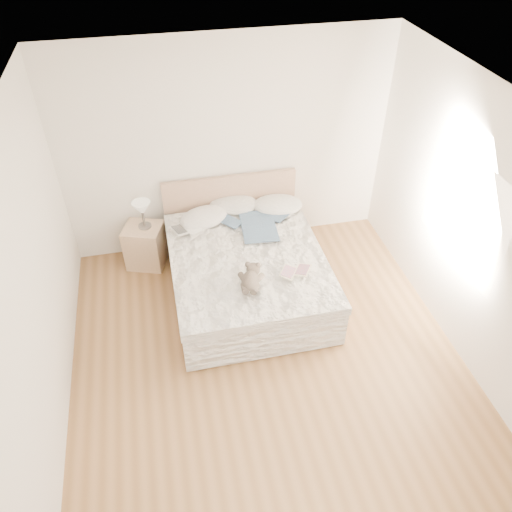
# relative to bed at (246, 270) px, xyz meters

# --- Properties ---
(floor) EXTENTS (4.00, 4.50, 0.00)m
(floor) POSITION_rel_bed_xyz_m (0.00, -1.19, -0.31)
(floor) COLOR brown
(floor) RESTS_ON ground
(ceiling) EXTENTS (4.00, 4.50, 0.00)m
(ceiling) POSITION_rel_bed_xyz_m (0.00, -1.19, 2.39)
(ceiling) COLOR white
(ceiling) RESTS_ON ground
(wall_back) EXTENTS (4.00, 0.02, 2.70)m
(wall_back) POSITION_rel_bed_xyz_m (0.00, 1.06, 1.04)
(wall_back) COLOR white
(wall_back) RESTS_ON ground
(wall_left) EXTENTS (0.02, 4.50, 2.70)m
(wall_left) POSITION_rel_bed_xyz_m (-2.00, -1.19, 1.04)
(wall_left) COLOR white
(wall_left) RESTS_ON ground
(wall_right) EXTENTS (0.02, 4.50, 2.70)m
(wall_right) POSITION_rel_bed_xyz_m (2.00, -1.19, 1.04)
(wall_right) COLOR white
(wall_right) RESTS_ON ground
(window) EXTENTS (0.02, 1.30, 1.10)m
(window) POSITION_rel_bed_xyz_m (1.99, -0.89, 1.14)
(window) COLOR white
(window) RESTS_ON wall_right
(bed) EXTENTS (1.72, 2.14, 1.00)m
(bed) POSITION_rel_bed_xyz_m (0.00, 0.00, 0.00)
(bed) COLOR tan
(bed) RESTS_ON floor
(nightstand) EXTENTS (0.56, 0.53, 0.56)m
(nightstand) POSITION_rel_bed_xyz_m (-1.14, 0.76, -0.03)
(nightstand) COLOR tan
(nightstand) RESTS_ON floor
(table_lamp) EXTENTS (0.23, 0.23, 0.35)m
(table_lamp) POSITION_rel_bed_xyz_m (-1.10, 0.77, 0.51)
(table_lamp) COLOR #524C47
(table_lamp) RESTS_ON nightstand
(pillow_left) EXTENTS (0.73, 0.63, 0.18)m
(pillow_left) POSITION_rel_bed_xyz_m (-0.39, 0.70, 0.33)
(pillow_left) COLOR white
(pillow_left) RESTS_ON bed
(pillow_middle) EXTENTS (0.69, 0.54, 0.19)m
(pillow_middle) POSITION_rel_bed_xyz_m (0.03, 0.90, 0.33)
(pillow_middle) COLOR silver
(pillow_middle) RESTS_ON bed
(pillow_right) EXTENTS (0.69, 0.53, 0.19)m
(pillow_right) POSITION_rel_bed_xyz_m (0.57, 0.77, 0.33)
(pillow_right) COLOR white
(pillow_right) RESTS_ON bed
(blouse) EXTENTS (0.70, 0.74, 0.03)m
(blouse) POSITION_rel_bed_xyz_m (0.24, 0.38, 0.32)
(blouse) COLOR #2F4866
(blouse) RESTS_ON bed
(photo_book) EXTENTS (0.40, 0.34, 0.03)m
(photo_book) POSITION_rel_bed_xyz_m (-0.62, 0.51, 0.32)
(photo_book) COLOR white
(photo_book) RESTS_ON bed
(childrens_book) EXTENTS (0.39, 0.36, 0.02)m
(childrens_book) POSITION_rel_bed_xyz_m (0.44, -0.50, 0.32)
(childrens_book) COLOR #F9F0CC
(childrens_book) RESTS_ON bed
(teddy_bear) EXTENTS (0.33, 0.40, 0.18)m
(teddy_bear) POSITION_rel_bed_xyz_m (-0.08, -0.63, 0.34)
(teddy_bear) COLOR brown
(teddy_bear) RESTS_ON bed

